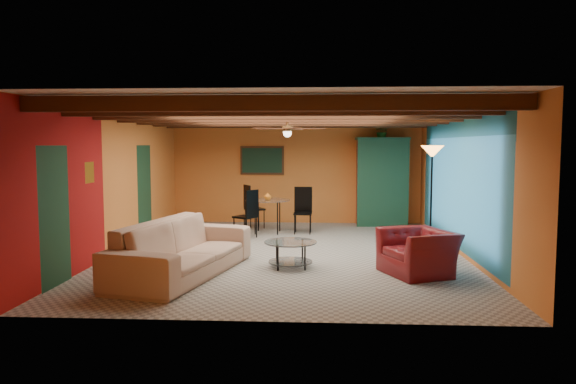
# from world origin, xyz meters

# --- Properties ---
(room) EXTENTS (6.52, 8.01, 2.71)m
(room) POSITION_xyz_m (0.00, 0.11, 2.36)
(room) COLOR gray
(room) RESTS_ON ground
(sofa) EXTENTS (1.82, 3.16, 0.87)m
(sofa) POSITION_xyz_m (-1.55, -1.84, 0.43)
(sofa) COLOR tan
(sofa) RESTS_ON ground
(armchair) EXTENTS (1.30, 1.38, 0.71)m
(armchair) POSITION_xyz_m (2.18, -1.58, 0.35)
(armchair) COLOR maroon
(armchair) RESTS_ON ground
(coffee_table) EXTENTS (0.99, 0.99, 0.45)m
(coffee_table) POSITION_xyz_m (0.12, -1.22, 0.23)
(coffee_table) COLOR white
(coffee_table) RESTS_ON ground
(dining_table) EXTENTS (2.14, 2.14, 1.09)m
(dining_table) POSITION_xyz_m (-0.60, 2.29, 0.54)
(dining_table) COLOR silver
(dining_table) RESTS_ON ground
(armoire) EXTENTS (1.26, 0.64, 2.19)m
(armoire) POSITION_xyz_m (2.20, 3.70, 1.09)
(armoire) COLOR maroon
(armoire) RESTS_ON ground
(floor_lamp) EXTENTS (0.51, 0.51, 2.06)m
(floor_lamp) POSITION_xyz_m (2.65, -0.19, 1.03)
(floor_lamp) COLOR black
(floor_lamp) RESTS_ON ground
(ceiling_fan) EXTENTS (1.50, 1.50, 0.44)m
(ceiling_fan) POSITION_xyz_m (0.00, 0.00, 2.36)
(ceiling_fan) COLOR #472614
(ceiling_fan) RESTS_ON ceiling
(painting) EXTENTS (1.05, 0.03, 0.65)m
(painting) POSITION_xyz_m (-0.90, 3.96, 1.65)
(painting) COLOR black
(painting) RESTS_ON wall_back
(potted_plant) EXTENTS (0.46, 0.42, 0.44)m
(potted_plant) POSITION_xyz_m (2.20, 3.70, 2.40)
(potted_plant) COLOR #26661E
(potted_plant) RESTS_ON armoire
(vase) EXTENTS (0.19, 0.19, 0.17)m
(vase) POSITION_xyz_m (-0.60, 2.29, 1.17)
(vase) COLOR orange
(vase) RESTS_ON dining_table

